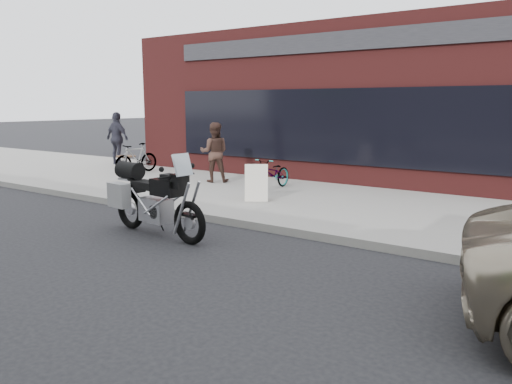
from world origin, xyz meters
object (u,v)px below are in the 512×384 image
bicycle_rear (136,158)px  cafe_patron_right (117,138)px  motorcycle (151,199)px  cafe_table (126,157)px  bicycle_front (273,174)px  sandwich_sign (256,182)px  cafe_patron_left (214,152)px

bicycle_rear → cafe_patron_right: size_ratio=0.83×
bicycle_rear → cafe_patron_right: cafe_patron_right is taller
motorcycle → cafe_table: size_ratio=3.55×
cafe_table → bicycle_rear: bearing=-30.1°
motorcycle → bicycle_front: size_ratio=1.57×
sandwich_sign → cafe_table: bearing=127.1°
bicycle_rear → cafe_table: (-1.48, 0.86, -0.11)m
bicycle_front → bicycle_rear: bearing=178.5°
bicycle_rear → cafe_patron_left: bearing=6.5°
sandwich_sign → cafe_patron_left: cafe_patron_left is taller
bicycle_front → cafe_patron_left: size_ratio=0.92×
bicycle_rear → cafe_patron_left: cafe_patron_left is taller
bicycle_rear → cafe_table: 1.71m
motorcycle → bicycle_front: motorcycle is taller
cafe_table → cafe_patron_right: bearing=156.6°
bicycle_front → cafe_patron_left: cafe_patron_left is taller
bicycle_front → cafe_patron_right: (-7.50, 1.37, 0.54)m
bicycle_rear → sandwich_sign: 5.93m
cafe_patron_left → motorcycle: bearing=83.2°
bicycle_rear → sandwich_sign: size_ratio=1.89×
bicycle_front → cafe_patron_left: 2.05m
sandwich_sign → cafe_table: 7.59m
bicycle_rear → cafe_patron_right: 2.63m
bicycle_rear → cafe_patron_left: 3.23m
bicycle_rear → cafe_patron_left: size_ratio=0.94×
cafe_patron_right → cafe_patron_left: bearing=169.9°
bicycle_rear → cafe_patron_right: (-2.29, 1.21, 0.47)m
motorcycle → sandwich_sign: bearing=93.5°
motorcycle → cafe_patron_left: size_ratio=1.44×
bicycle_rear → bicycle_front: bearing=5.6°
cafe_patron_left → cafe_table: bearing=-44.6°
bicycle_front → sandwich_sign: (0.49, -1.46, 0.01)m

